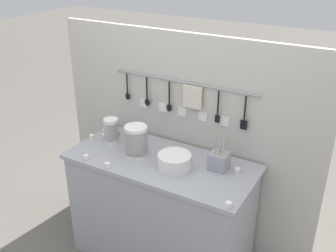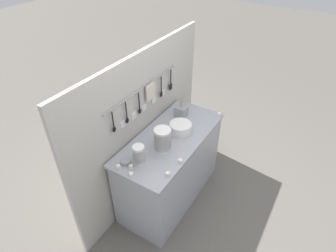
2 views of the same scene
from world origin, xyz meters
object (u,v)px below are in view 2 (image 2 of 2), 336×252
Objects in this scene: cup_edge_far at (186,108)px; cup_front_right at (119,167)px; cutlery_caddy at (181,111)px; plate_stack at (181,128)px; cup_centre at (131,167)px; cup_mid_row at (131,174)px; bowl_stack_wide_centre at (163,139)px; bowl_stack_tall_left at (139,155)px; cup_by_caddy at (219,114)px; cup_beside_plates at (180,161)px; cup_back_left at (168,174)px; steel_mixing_bowl at (126,161)px.

cup_edge_far and cup_front_right have the same top height.
cutlery_caddy is 6.90× the size of cup_edge_far.
cup_centre is (-0.72, 0.11, -0.03)m from plate_stack.
cup_mid_row and cup_front_right have the same top height.
cup_mid_row is at bearing 175.27° from bowl_stack_wide_centre.
plate_stack is (0.62, -0.09, -0.05)m from bowl_stack_tall_left.
cup_mid_row is 1.00× the size of cup_centre.
cup_by_caddy is at bearing -59.00° from cutlery_caddy.
cup_mid_row is at bearing 167.55° from cup_by_caddy.
plate_stack is 5.99× the size of cup_edge_far.
cup_beside_plates is at bearing 180.00° from cup_by_caddy.
steel_mixing_bowl is at bearing 99.46° from cup_back_left.
bowl_stack_tall_left reaches higher than cup_beside_plates.
plate_stack is 0.73m from cup_centre.
cutlery_caddy reaches higher than plate_stack.
cup_centre is at bearing 170.91° from plate_stack.
cup_by_caddy reaches higher than steel_mixing_bowl.
cup_back_left is at bearing -69.65° from cup_front_right.
cup_mid_row is 1.00× the size of cup_front_right.
cup_centre reaches higher than steel_mixing_bowl.
cup_centre is 1.00× the size of cup_back_left.
bowl_stack_wide_centre is 0.34m from plate_stack.
cup_mid_row is (-0.18, -0.04, -0.08)m from bowl_stack_tall_left.
bowl_stack_wide_centre reaches higher than cup_centre.
cup_by_caddy and cup_front_right have the same top height.
cup_front_right is 0.58m from cup_beside_plates.
bowl_stack_wide_centre is 0.87× the size of cutlery_caddy.
cup_front_right is at bearing 174.39° from steel_mixing_bowl.
steel_mixing_bowl is at bearing 152.28° from bowl_stack_wide_centre.
cutlery_caddy is at bearing 3.67° from bowl_stack_tall_left.
cup_front_right is at bearing 164.79° from plate_stack.
cup_centre is 1.13m from cup_edge_far.
cutlery_caddy is 0.79m from cup_beside_plates.
cup_beside_plates is at bearing -150.93° from cutlery_caddy.
cup_beside_plates is at bearing -48.73° from cup_centre.
cup_beside_plates is at bearing -50.56° from cup_front_right.
cup_edge_far is 0.40m from cup_by_caddy.
plate_stack is 0.81m from cup_front_right.
bowl_stack_tall_left is 5.10× the size of cup_edge_far.
cup_back_left and cup_beside_plates have the same top height.
cup_back_left is at bearing -57.17° from cup_mid_row.
cup_centre is (0.08, 0.06, 0.00)m from cup_mid_row.
cup_back_left is at bearing -160.16° from plate_stack.
bowl_stack_tall_left is at bearing 90.43° from cup_back_left.
cup_mid_row is 1.21m from cup_edge_far.
cutlery_caddy reaches higher than cup_mid_row.
plate_stack is 0.55m from cup_by_caddy.
cup_by_caddy is 1.35m from cup_front_right.
cup_by_caddy is 1.00× the size of cup_front_right.
bowl_stack_tall_left is 0.16m from steel_mixing_bowl.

